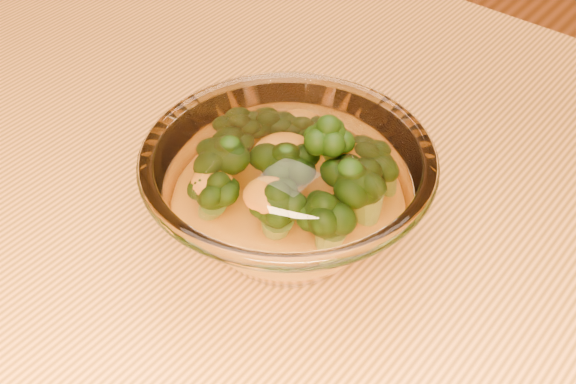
{
  "coord_description": "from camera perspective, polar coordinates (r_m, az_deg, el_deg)",
  "views": [
    {
      "loc": [
        0.13,
        -0.28,
        1.14
      ],
      "look_at": [
        -0.1,
        0.02,
        0.8
      ],
      "focal_mm": 50.0,
      "sensor_mm": 36.0,
      "label": 1
    }
  ],
  "objects": [
    {
      "name": "broccoli_heap",
      "position": [
        0.52,
        0.39,
        1.28
      ],
      "size": [
        0.13,
        0.11,
        0.07
      ],
      "color": "black",
      "rests_on": "cheese_sauce"
    },
    {
      "name": "cheese_sauce",
      "position": [
        0.53,
        0.0,
        -1.74
      ],
      "size": [
        0.11,
        0.11,
        0.03
      ],
      "primitive_type": "ellipsoid",
      "color": "orange",
      "rests_on": "glass_bowl"
    },
    {
      "name": "glass_bowl",
      "position": [
        0.52,
        0.0,
        -0.33
      ],
      "size": [
        0.19,
        0.19,
        0.08
      ],
      "color": "white",
      "rests_on": "table"
    }
  ]
}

